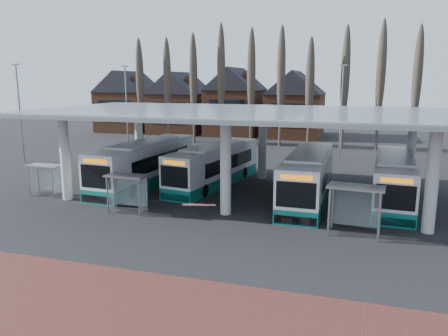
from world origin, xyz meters
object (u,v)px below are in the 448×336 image
(bus_0, at_px, (145,164))
(bus_2, at_px, (308,177))
(shelter_1, at_px, (128,185))
(bus_1, at_px, (214,166))
(shelter_2, at_px, (356,199))
(bus_3, at_px, (393,180))
(shelter_0, at_px, (46,173))

(bus_0, xyz_separation_m, bus_2, (13.38, -0.77, -0.06))
(bus_2, height_order, shelter_1, bus_2)
(bus_0, bearing_deg, bus_1, 20.03)
(bus_2, xyz_separation_m, shelter_2, (3.35, -6.64, 0.40))
(bus_2, xyz_separation_m, bus_3, (5.85, 1.18, -0.07))
(bus_2, relative_size, bus_3, 1.04)
(bus_0, height_order, shelter_2, bus_0)
(bus_2, distance_m, shelter_0, 19.42)
(bus_0, height_order, shelter_1, bus_0)
(shelter_0, height_order, shelter_2, shelter_2)
(bus_1, xyz_separation_m, shelter_2, (11.27, -9.05, 0.47))
(shelter_0, xyz_separation_m, shelter_1, (7.98, -1.97, 0.12))
(shelter_0, xyz_separation_m, shelter_2, (22.23, -2.10, 0.35))
(bus_0, bearing_deg, shelter_0, -132.65)
(bus_2, xyz_separation_m, shelter_0, (-18.88, -4.54, 0.05))
(bus_2, relative_size, shelter_2, 3.97)
(bus_3, bearing_deg, shelter_1, -152.35)
(bus_0, distance_m, bus_2, 13.40)
(bus_2, relative_size, shelter_0, 4.97)
(shelter_2, bearing_deg, bus_3, 77.48)
(bus_0, height_order, bus_3, bus_0)
(bus_1, distance_m, shelter_1, 9.41)
(bus_1, height_order, shelter_1, bus_1)
(bus_2, bearing_deg, bus_3, 11.35)
(bus_1, bearing_deg, shelter_0, -138.39)
(shelter_2, bearing_deg, bus_2, 122.00)
(shelter_0, bearing_deg, shelter_1, -13.05)
(bus_2, bearing_deg, bus_0, 176.65)
(shelter_1, bearing_deg, bus_2, 31.09)
(bus_1, xyz_separation_m, bus_2, (7.92, -2.41, 0.07))
(bus_2, distance_m, shelter_2, 7.44)
(bus_2, relative_size, shelter_1, 4.67)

